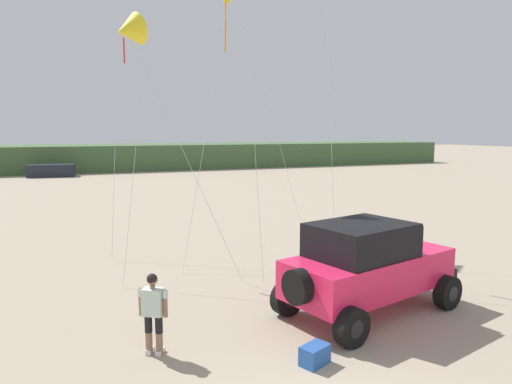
{
  "coord_description": "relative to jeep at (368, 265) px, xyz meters",
  "views": [
    {
      "loc": [
        -3.17,
        -4.89,
        4.44
      ],
      "look_at": [
        0.83,
        5.14,
        3.0
      ],
      "focal_mm": 32.6,
      "sensor_mm": 36.0,
      "label": 1
    }
  ],
  "objects": [
    {
      "name": "kite_purple_stunt",
      "position": [
        -4.64,
        6.86,
        6.44
      ],
      "size": [
        3.3,
        4.33,
        8.25
      ],
      "color": "yellow",
      "rests_on": "ground_plane"
    },
    {
      "name": "person_watching",
      "position": [
        -5.21,
        -0.24,
        -0.26
      ],
      "size": [
        0.54,
        0.45,
        1.67
      ],
      "color": "#8C664C",
      "rests_on": "ground_plane"
    },
    {
      "name": "jeep",
      "position": [
        0.0,
        0.0,
        0.0
      ],
      "size": [
        5.02,
        3.37,
        2.26
      ],
      "color": "#EA2151",
      "rests_on": "ground_plane"
    },
    {
      "name": "distant_sedan",
      "position": [
        -8.37,
        39.55,
        -0.6
      ],
      "size": [
        4.38,
        2.22,
        1.2
      ],
      "primitive_type": "cube",
      "rotation": [
        0.0,
        0.0,
        -0.13
      ],
      "color": "#1E232D",
      "rests_on": "ground_plane"
    },
    {
      "name": "dune_ridge",
      "position": [
        -4.47,
        46.37,
        0.21
      ],
      "size": [
        90.0,
        9.2,
        2.81
      ],
      "primitive_type": "cube",
      "color": "#426038",
      "rests_on": "ground_plane"
    },
    {
      "name": "cooler_box",
      "position": [
        -2.43,
        -1.79,
        -1.01
      ],
      "size": [
        0.66,
        0.56,
        0.38
      ],
      "primitive_type": "cube",
      "rotation": [
        0.0,
        0.0,
        0.42
      ],
      "color": "#23519E",
      "rests_on": "ground_plane"
    }
  ]
}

